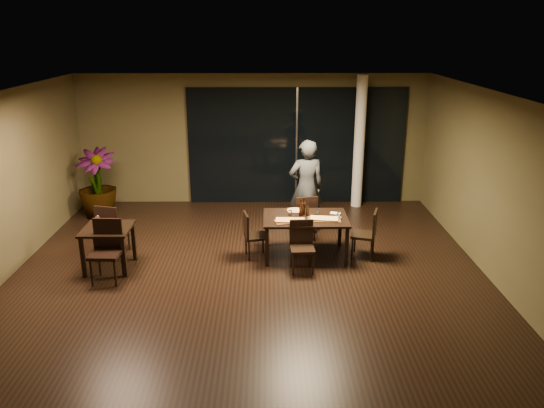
# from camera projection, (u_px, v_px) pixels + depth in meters

# --- Properties ---
(ground) EXTENTS (8.00, 8.00, 0.00)m
(ground) POSITION_uv_depth(u_px,v_px,m) (249.00, 275.00, 8.93)
(ground) COLOR black
(ground) RESTS_ON ground
(wall_back) EXTENTS (8.00, 0.10, 3.00)m
(wall_back) POSITION_uv_depth(u_px,v_px,m) (253.00, 139.00, 12.30)
(wall_back) COLOR #4B4528
(wall_back) RESTS_ON ground
(wall_front) EXTENTS (8.00, 0.10, 3.00)m
(wall_front) POSITION_uv_depth(u_px,v_px,m) (232.00, 326.00, 4.62)
(wall_front) COLOR #4B4528
(wall_front) RESTS_ON ground
(wall_right) EXTENTS (0.10, 8.00, 3.00)m
(wall_right) POSITION_uv_depth(u_px,v_px,m) (500.00, 189.00, 8.50)
(wall_right) COLOR #4B4528
(wall_right) RESTS_ON ground
(ceiling) EXTENTS (8.00, 8.00, 0.04)m
(ceiling) POSITION_uv_depth(u_px,v_px,m) (246.00, 94.00, 7.97)
(ceiling) COLOR silver
(ceiling) RESTS_ON wall_back
(window_panel) EXTENTS (5.00, 0.06, 2.70)m
(window_panel) POSITION_uv_depth(u_px,v_px,m) (296.00, 146.00, 12.27)
(window_panel) COLOR black
(window_panel) RESTS_ON ground
(column) EXTENTS (0.24, 0.24, 3.00)m
(column) POSITION_uv_depth(u_px,v_px,m) (359.00, 143.00, 11.94)
(column) COLOR silver
(column) RESTS_ON ground
(main_table) EXTENTS (1.50, 1.00, 0.75)m
(main_table) POSITION_uv_depth(u_px,v_px,m) (305.00, 221.00, 9.49)
(main_table) COLOR black
(main_table) RESTS_ON ground
(side_table) EXTENTS (0.80, 0.80, 0.75)m
(side_table) POSITION_uv_depth(u_px,v_px,m) (108.00, 235.00, 8.99)
(side_table) COLOR black
(side_table) RESTS_ON ground
(chair_main_far) EXTENTS (0.52, 0.52, 0.93)m
(chair_main_far) POSITION_uv_depth(u_px,v_px,m) (305.00, 215.00, 10.22)
(chair_main_far) COLOR black
(chair_main_far) RESTS_ON ground
(chair_main_near) EXTENTS (0.42, 0.42, 0.87)m
(chair_main_near) POSITION_uv_depth(u_px,v_px,m) (302.00, 243.00, 9.01)
(chair_main_near) COLOR black
(chair_main_near) RESTS_ON ground
(chair_main_left) EXTENTS (0.46, 0.46, 0.85)m
(chair_main_left) POSITION_uv_depth(u_px,v_px,m) (252.00, 233.00, 9.49)
(chair_main_left) COLOR black
(chair_main_left) RESTS_ON ground
(chair_main_right) EXTENTS (0.52, 0.52, 0.89)m
(chair_main_right) POSITION_uv_depth(u_px,v_px,m) (368.00, 231.00, 9.47)
(chair_main_right) COLOR black
(chair_main_right) RESTS_ON ground
(chair_side_far) EXTENTS (0.54, 0.54, 0.97)m
(chair_side_far) POSITION_uv_depth(u_px,v_px,m) (111.00, 227.00, 9.58)
(chair_side_far) COLOR black
(chair_side_far) RESTS_ON ground
(chair_side_near) EXTENTS (0.49, 0.49, 1.02)m
(chair_side_near) POSITION_uv_depth(u_px,v_px,m) (107.00, 247.00, 8.63)
(chair_side_near) COLOR black
(chair_side_near) RESTS_ON ground
(diner) EXTENTS (0.71, 0.53, 1.91)m
(diner) POSITION_uv_depth(u_px,v_px,m) (306.00, 187.00, 10.49)
(diner) COLOR #2A2D2F
(diner) RESTS_ON ground
(potted_plant) EXTENTS (0.83, 0.83, 1.50)m
(potted_plant) POSITION_uv_depth(u_px,v_px,m) (97.00, 183.00, 11.49)
(potted_plant) COLOR #1B511B
(potted_plant) RESTS_ON ground
(pizza_board_left) EXTENTS (0.59, 0.40, 0.01)m
(pizza_board_left) POSITION_uv_depth(u_px,v_px,m) (290.00, 221.00, 9.23)
(pizza_board_left) COLOR #432515
(pizza_board_left) RESTS_ON main_table
(pizza_board_right) EXTENTS (0.59, 0.32, 0.01)m
(pizza_board_right) POSITION_uv_depth(u_px,v_px,m) (324.00, 220.00, 9.31)
(pizza_board_right) COLOR #493017
(pizza_board_right) RESTS_ON main_table
(oblong_pizza_left) EXTENTS (0.50, 0.25, 0.02)m
(oblong_pizza_left) POSITION_uv_depth(u_px,v_px,m) (290.00, 220.00, 9.22)
(oblong_pizza_left) COLOR #691A09
(oblong_pizza_left) RESTS_ON pizza_board_left
(oblong_pizza_right) EXTENTS (0.49, 0.28, 0.02)m
(oblong_pizza_right) POSITION_uv_depth(u_px,v_px,m) (324.00, 219.00, 9.31)
(oblong_pizza_right) COLOR maroon
(oblong_pizza_right) RESTS_ON pizza_board_right
(round_pizza) EXTENTS (0.29, 0.29, 0.01)m
(round_pizza) POSITION_uv_depth(u_px,v_px,m) (295.00, 211.00, 9.77)
(round_pizza) COLOR red
(round_pizza) RESTS_ON main_table
(bottle_a) EXTENTS (0.07, 0.07, 0.32)m
(bottle_a) POSITION_uv_depth(u_px,v_px,m) (301.00, 208.00, 9.47)
(bottle_a) COLOR black
(bottle_a) RESTS_ON main_table
(bottle_b) EXTENTS (0.05, 0.05, 0.25)m
(bottle_b) POSITION_uv_depth(u_px,v_px,m) (307.00, 210.00, 9.47)
(bottle_b) COLOR black
(bottle_b) RESTS_ON main_table
(bottle_c) EXTENTS (0.07, 0.07, 0.32)m
(bottle_c) POSITION_uv_depth(u_px,v_px,m) (303.00, 206.00, 9.53)
(bottle_c) COLOR black
(bottle_c) RESTS_ON main_table
(tumbler_left) EXTENTS (0.07, 0.07, 0.09)m
(tumbler_left) POSITION_uv_depth(u_px,v_px,m) (290.00, 213.00, 9.55)
(tumbler_left) COLOR white
(tumbler_left) RESTS_ON main_table
(tumbler_right) EXTENTS (0.08, 0.08, 0.10)m
(tumbler_right) POSITION_uv_depth(u_px,v_px,m) (318.00, 212.00, 9.55)
(tumbler_right) COLOR white
(tumbler_right) RESTS_ON main_table
(napkin_near) EXTENTS (0.20, 0.15, 0.01)m
(napkin_near) POSITION_uv_depth(u_px,v_px,m) (336.00, 218.00, 9.41)
(napkin_near) COLOR white
(napkin_near) RESTS_ON main_table
(napkin_far) EXTENTS (0.20, 0.16, 0.01)m
(napkin_far) POSITION_uv_depth(u_px,v_px,m) (335.00, 213.00, 9.63)
(napkin_far) COLOR white
(napkin_far) RESTS_ON main_table
(wine_glass_a) EXTENTS (0.08, 0.08, 0.19)m
(wine_glass_a) POSITION_uv_depth(u_px,v_px,m) (98.00, 222.00, 8.97)
(wine_glass_a) COLOR white
(wine_glass_a) RESTS_ON side_table
(wine_glass_b) EXTENTS (0.07, 0.07, 0.17)m
(wine_glass_b) POSITION_uv_depth(u_px,v_px,m) (113.00, 225.00, 8.86)
(wine_glass_b) COLOR white
(wine_glass_b) RESTS_ON side_table
(side_napkin) EXTENTS (0.20, 0.16, 0.01)m
(side_napkin) POSITION_uv_depth(u_px,v_px,m) (104.00, 231.00, 8.77)
(side_napkin) COLOR white
(side_napkin) RESTS_ON side_table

